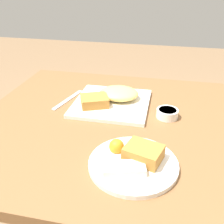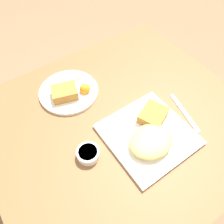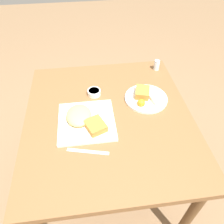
# 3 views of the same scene
# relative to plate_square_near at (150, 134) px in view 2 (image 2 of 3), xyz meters

# --- Properties ---
(ground_plane) EXTENTS (8.00, 8.00, 0.00)m
(ground_plane) POSITION_rel_plate_square_near_xyz_m (-0.03, 0.13, -0.75)
(ground_plane) COLOR #846647
(dining_table) EXTENTS (0.98, 0.89, 0.73)m
(dining_table) POSITION_rel_plate_square_near_xyz_m (-0.03, 0.13, -0.11)
(dining_table) COLOR brown
(dining_table) RESTS_ON ground_plane
(plate_square_near) EXTENTS (0.29, 0.29, 0.06)m
(plate_square_near) POSITION_rel_plate_square_near_xyz_m (0.00, 0.00, 0.00)
(plate_square_near) COLOR white
(plate_square_near) RESTS_ON dining_table
(plate_oval_far) EXTENTS (0.24, 0.24, 0.05)m
(plate_oval_far) POSITION_rel_plate_square_near_xyz_m (-0.13, 0.35, -0.01)
(plate_oval_far) COLOR white
(plate_oval_far) RESTS_ON dining_table
(sauce_ramekin) EXTENTS (0.08, 0.08, 0.03)m
(sauce_ramekin) POSITION_rel_plate_square_near_xyz_m (-0.22, 0.06, -0.00)
(sauce_ramekin) COLOR white
(sauce_ramekin) RESTS_ON dining_table
(butter_knife) EXTENTS (0.06, 0.19, 0.00)m
(butter_knife) POSITION_rel_plate_square_near_xyz_m (0.19, 0.00, -0.02)
(butter_knife) COLOR silver
(butter_knife) RESTS_ON dining_table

